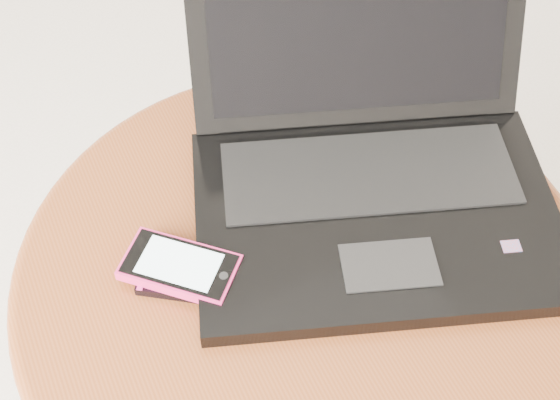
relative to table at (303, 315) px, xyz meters
name	(u,v)px	position (x,y,z in m)	size (l,w,h in m)	color
table	(303,315)	(0.00, 0.00, 0.00)	(0.61, 0.61, 0.49)	#5E2615
laptop	(371,159)	(0.11, 0.07, 0.15)	(0.48, 0.47, 0.24)	black
phone_black	(197,276)	(-0.11, 0.03, 0.11)	(0.13, 0.11, 0.01)	black
phone_pink	(180,267)	(-0.12, 0.04, 0.12)	(0.12, 0.12, 0.01)	#E3266C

